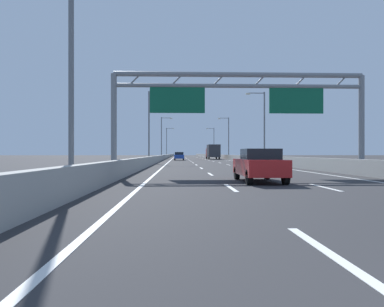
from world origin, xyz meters
TOP-DOWN VIEW (x-y plane):
  - ground_plane at (0.00, 100.00)m, footprint 260.00×260.00m
  - lane_dash_left_0 at (-1.80, 3.50)m, footprint 0.16×3.00m
  - lane_dash_left_1 at (-1.80, 12.50)m, footprint 0.16×3.00m
  - lane_dash_left_2 at (-1.80, 21.50)m, footprint 0.16×3.00m
  - lane_dash_left_3 at (-1.80, 30.50)m, footprint 0.16×3.00m
  - lane_dash_left_4 at (-1.80, 39.50)m, footprint 0.16×3.00m
  - lane_dash_left_5 at (-1.80, 48.50)m, footprint 0.16×3.00m
  - lane_dash_left_6 at (-1.80, 57.50)m, footprint 0.16×3.00m
  - lane_dash_left_7 at (-1.80, 66.50)m, footprint 0.16×3.00m
  - lane_dash_left_8 at (-1.80, 75.50)m, footprint 0.16×3.00m
  - lane_dash_left_9 at (-1.80, 84.50)m, footprint 0.16×3.00m
  - lane_dash_left_10 at (-1.80, 93.50)m, footprint 0.16×3.00m
  - lane_dash_left_11 at (-1.80, 102.50)m, footprint 0.16×3.00m
  - lane_dash_left_12 at (-1.80, 111.50)m, footprint 0.16×3.00m
  - lane_dash_left_13 at (-1.80, 120.50)m, footprint 0.16×3.00m
  - lane_dash_left_14 at (-1.80, 129.50)m, footprint 0.16×3.00m
  - lane_dash_left_15 at (-1.80, 138.50)m, footprint 0.16×3.00m
  - lane_dash_left_16 at (-1.80, 147.50)m, footprint 0.16×3.00m
  - lane_dash_left_17 at (-1.80, 156.50)m, footprint 0.16×3.00m
  - lane_dash_right_1 at (1.80, 12.50)m, footprint 0.16×3.00m
  - lane_dash_right_2 at (1.80, 21.50)m, footprint 0.16×3.00m
  - lane_dash_right_3 at (1.80, 30.50)m, footprint 0.16×3.00m
  - lane_dash_right_4 at (1.80, 39.50)m, footprint 0.16×3.00m
  - lane_dash_right_5 at (1.80, 48.50)m, footprint 0.16×3.00m
  - lane_dash_right_6 at (1.80, 57.50)m, footprint 0.16×3.00m
  - lane_dash_right_7 at (1.80, 66.50)m, footprint 0.16×3.00m
  - lane_dash_right_8 at (1.80, 75.50)m, footprint 0.16×3.00m
  - lane_dash_right_9 at (1.80, 84.50)m, footprint 0.16×3.00m
  - lane_dash_right_10 at (1.80, 93.50)m, footprint 0.16×3.00m
  - lane_dash_right_11 at (1.80, 102.50)m, footprint 0.16×3.00m
  - lane_dash_right_12 at (1.80, 111.50)m, footprint 0.16×3.00m
  - lane_dash_right_13 at (1.80, 120.50)m, footprint 0.16×3.00m
  - lane_dash_right_14 at (1.80, 129.50)m, footprint 0.16×3.00m
  - lane_dash_right_15 at (1.80, 138.50)m, footprint 0.16×3.00m
  - lane_dash_right_16 at (1.80, 147.50)m, footprint 0.16×3.00m
  - lane_dash_right_17 at (1.80, 156.50)m, footprint 0.16×3.00m
  - edge_line_left at (-5.25, 88.00)m, footprint 0.16×176.00m
  - edge_line_right at (5.25, 88.00)m, footprint 0.16×176.00m
  - barrier_left at (-6.90, 110.00)m, footprint 0.45×220.00m
  - barrier_right at (6.90, 110.00)m, footprint 0.45×220.00m
  - sign_gantry at (-0.03, 21.45)m, footprint 15.86×0.36m
  - streetlamp_left_near at (-7.47, 12.30)m, footprint 2.58×0.28m
  - streetlamp_left_mid at (-7.47, 47.48)m, footprint 2.58×0.28m
  - streetlamp_right_mid at (7.47, 47.48)m, footprint 2.58×0.28m
  - streetlamp_left_far at (-7.47, 82.66)m, footprint 2.58×0.28m
  - streetlamp_right_far at (7.47, 82.66)m, footprint 2.58×0.28m
  - streetlamp_left_distant at (-7.47, 117.84)m, footprint 2.58×0.28m
  - streetlamp_right_distant at (7.47, 117.84)m, footprint 2.58×0.28m
  - blue_car at (-3.68, 67.05)m, footprint 1.81×4.51m
  - red_car at (-0.09, 15.37)m, footprint 1.75×4.34m
  - yellow_car at (-3.64, 135.20)m, footprint 1.80×4.14m
  - silver_car at (-3.53, 107.37)m, footprint 1.78×4.20m
  - box_truck at (3.68, 78.24)m, footprint 2.47×8.33m

SIDE VIEW (x-z plane):
  - ground_plane at x=0.00m, z-range 0.00..0.00m
  - lane_dash_left_0 at x=-1.80m, z-range 0.00..0.01m
  - lane_dash_left_1 at x=-1.80m, z-range 0.00..0.01m
  - lane_dash_left_2 at x=-1.80m, z-range 0.00..0.01m
  - lane_dash_left_3 at x=-1.80m, z-range 0.00..0.01m
  - lane_dash_left_4 at x=-1.80m, z-range 0.00..0.01m
  - lane_dash_left_5 at x=-1.80m, z-range 0.00..0.01m
  - lane_dash_left_6 at x=-1.80m, z-range 0.00..0.01m
  - lane_dash_left_7 at x=-1.80m, z-range 0.00..0.01m
  - lane_dash_left_8 at x=-1.80m, z-range 0.00..0.01m
  - lane_dash_left_9 at x=-1.80m, z-range 0.00..0.01m
  - lane_dash_left_10 at x=-1.80m, z-range 0.00..0.01m
  - lane_dash_left_11 at x=-1.80m, z-range 0.00..0.01m
  - lane_dash_left_12 at x=-1.80m, z-range 0.00..0.01m
  - lane_dash_left_13 at x=-1.80m, z-range 0.00..0.01m
  - lane_dash_left_14 at x=-1.80m, z-range 0.00..0.01m
  - lane_dash_left_15 at x=-1.80m, z-range 0.00..0.01m
  - lane_dash_left_16 at x=-1.80m, z-range 0.00..0.01m
  - lane_dash_left_17 at x=-1.80m, z-range 0.00..0.01m
  - lane_dash_right_1 at x=1.80m, z-range 0.00..0.01m
  - lane_dash_right_2 at x=1.80m, z-range 0.00..0.01m
  - lane_dash_right_3 at x=1.80m, z-range 0.00..0.01m
  - lane_dash_right_4 at x=1.80m, z-range 0.00..0.01m
  - lane_dash_right_5 at x=1.80m, z-range 0.00..0.01m
  - lane_dash_right_6 at x=1.80m, z-range 0.00..0.01m
  - lane_dash_right_7 at x=1.80m, z-range 0.00..0.01m
  - lane_dash_right_8 at x=1.80m, z-range 0.00..0.01m
  - lane_dash_right_9 at x=1.80m, z-range 0.00..0.01m
  - lane_dash_right_10 at x=1.80m, z-range 0.00..0.01m
  - lane_dash_right_11 at x=1.80m, z-range 0.00..0.01m
  - lane_dash_right_12 at x=1.80m, z-range 0.00..0.01m
  - lane_dash_right_13 at x=1.80m, z-range 0.00..0.01m
  - lane_dash_right_14 at x=1.80m, z-range 0.00..0.01m
  - lane_dash_right_15 at x=1.80m, z-range 0.00..0.01m
  - lane_dash_right_16 at x=1.80m, z-range 0.00..0.01m
  - lane_dash_right_17 at x=1.80m, z-range 0.00..0.01m
  - edge_line_left at x=-5.25m, z-range 0.00..0.01m
  - edge_line_right at x=5.25m, z-range 0.00..0.01m
  - barrier_left at x=-6.90m, z-range 0.00..0.95m
  - barrier_right at x=6.90m, z-range 0.00..0.95m
  - red_car at x=-0.09m, z-range 0.01..1.52m
  - blue_car at x=-3.68m, z-range 0.01..1.53m
  - silver_car at x=-3.53m, z-range 0.01..1.54m
  - yellow_car at x=-3.64m, z-range 0.01..1.57m
  - box_truck at x=3.68m, z-range 0.13..3.25m
  - sign_gantry at x=-0.03m, z-range 1.62..7.98m
  - streetlamp_left_near at x=-7.47m, z-range 0.65..10.15m
  - streetlamp_left_mid at x=-7.47m, z-range 0.65..10.15m
  - streetlamp_right_mid at x=7.47m, z-range 0.65..10.15m
  - streetlamp_left_far at x=-7.47m, z-range 0.65..10.15m
  - streetlamp_right_far at x=7.47m, z-range 0.65..10.15m
  - streetlamp_left_distant at x=-7.47m, z-range 0.65..10.15m
  - streetlamp_right_distant at x=7.47m, z-range 0.65..10.15m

